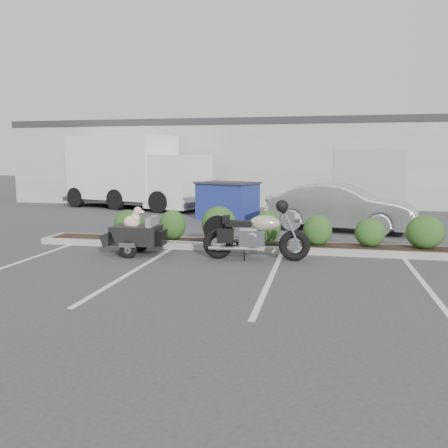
% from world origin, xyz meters
% --- Properties ---
extents(ground, '(90.00, 90.00, 0.00)m').
position_xyz_m(ground, '(0.00, 0.00, 0.00)').
color(ground, '#38383A').
rests_on(ground, ground).
extents(planter_kerb, '(12.00, 1.00, 0.15)m').
position_xyz_m(planter_kerb, '(1.00, 2.20, 0.07)').
color(planter_kerb, '#9E9E93').
rests_on(planter_kerb, ground).
extents(building, '(26.00, 10.00, 4.00)m').
position_xyz_m(building, '(0.00, 17.00, 2.00)').
color(building, '#9EA099').
rests_on(building, ground).
extents(motorcycle, '(2.36, 0.80, 1.35)m').
position_xyz_m(motorcycle, '(0.69, 0.96, 0.54)').
color(motorcycle, black).
rests_on(motorcycle, ground).
extents(pet_trailer, '(1.88, 1.05, 1.12)m').
position_xyz_m(pet_trailer, '(-2.09, 0.98, 0.47)').
color(pet_trailer, black).
rests_on(pet_trailer, ground).
extents(sedan, '(4.63, 2.56, 1.45)m').
position_xyz_m(sedan, '(2.63, 5.61, 0.72)').
color(sedan, silver).
rests_on(sedan, ground).
extents(dumpster, '(2.44, 2.07, 1.36)m').
position_xyz_m(dumpster, '(-1.27, 7.62, 0.69)').
color(dumpster, navy).
rests_on(dumpster, ground).
extents(delivery_truck, '(7.29, 4.20, 3.18)m').
position_xyz_m(delivery_truck, '(-6.07, 10.70, 1.53)').
color(delivery_truck, silver).
rests_on(delivery_truck, ground).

